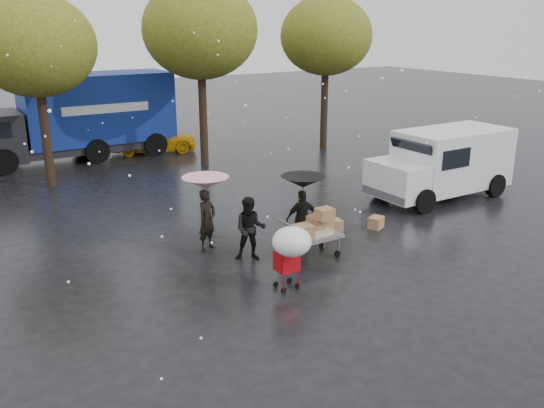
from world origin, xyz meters
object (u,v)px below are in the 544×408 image
shopping_cart (291,245)px  blue_truck (78,117)px  person_pink (207,220)px  yellow_taxi (152,137)px  white_van (444,162)px  vendor_cart (314,229)px  person_black (302,218)px

shopping_cart → blue_truck: size_ratio=0.18×
person_pink → shopping_cart: person_pink is taller
person_pink → yellow_taxi: person_pink is taller
person_pink → white_van: 8.64m
shopping_cart → yellow_taxi: size_ratio=0.38×
blue_truck → person_pink: bearing=-89.6°
vendor_cart → shopping_cart: 1.98m
person_pink → white_van: size_ratio=0.32×
vendor_cart → white_van: (6.66, 1.95, 0.43)m
person_pink → person_black: person_pink is taller
yellow_taxi → white_van: bearing=-135.5°
person_black → yellow_taxi: 12.68m
person_black → yellow_taxi: bearing=-77.7°
vendor_cart → yellow_taxi: size_ratio=0.39×
person_black → blue_truck: (-2.27, 13.04, 1.01)m
vendor_cart → white_van: white_van is taller
person_black → yellow_taxi: size_ratio=0.39×
person_black → vendor_cart: bearing=90.7°
shopping_cart → person_pink: bearing=98.6°
person_pink → shopping_cart: size_ratio=1.07×
yellow_taxi → person_pink: bearing=-176.1°
person_black → yellow_taxi: person_black is taller
person_pink → vendor_cart: bearing=-68.9°
white_van → blue_truck: bearing=126.3°
vendor_cart → yellow_taxi: yellow_taxi is taller
person_pink → shopping_cart: 3.16m
person_black → shopping_cart: size_ratio=1.02×
vendor_cart → blue_truck: 14.00m
person_black → shopping_cart: bearing=65.4°
person_pink → blue_truck: 11.98m
person_black → white_van: 6.57m
white_van → shopping_cart: bearing=-158.6°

